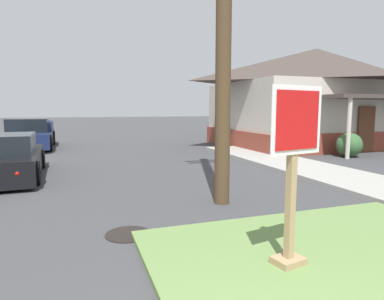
{
  "coord_description": "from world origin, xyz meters",
  "views": [
    {
      "loc": [
        -1.12,
        -0.8,
        1.94
      ],
      "look_at": [
        0.85,
        4.92,
        1.19
      ],
      "focal_mm": 30.83,
      "sensor_mm": 36.0,
      "label": 1
    }
  ],
  "objects": [
    {
      "name": "stop_sign",
      "position": [
        1.22,
        2.38,
        1.14
      ],
      "size": [
        0.77,
        0.35,
        2.13
      ],
      "color": "#A3845B",
      "rests_on": "grass_corner_patch"
    },
    {
      "name": "sidewalk_strip",
      "position": [
        5.71,
        5.58,
        0.06
      ],
      "size": [
        2.2,
        16.48,
        0.12
      ],
      "primitive_type": "cube",
      "color": "#9E9B93",
      "rests_on": "ground"
    },
    {
      "name": "corner_house",
      "position": [
        10.94,
        13.94,
        2.62
      ],
      "size": [
        10.18,
        8.48,
        5.1
      ],
      "color": "brown",
      "rests_on": "ground"
    },
    {
      "name": "pickup_truck_navy",
      "position": [
        -3.4,
        16.94,
        0.62
      ],
      "size": [
        2.22,
        5.07,
        1.48
      ],
      "color": "#19234C",
      "rests_on": "ground"
    },
    {
      "name": "parked_sedan_black",
      "position": [
        -3.13,
        9.52,
        0.54
      ],
      "size": [
        2.07,
        4.29,
        1.25
      ],
      "color": "black",
      "rests_on": "ground"
    },
    {
      "name": "manhole_cover",
      "position": [
        -0.46,
        4.17,
        0.01
      ],
      "size": [
        0.7,
        0.7,
        0.02
      ],
      "primitive_type": "cylinder",
      "color": "black",
      "rests_on": "ground"
    },
    {
      "name": "shrub_near_porch",
      "position": [
        9.22,
        9.66,
        0.49
      ],
      "size": [
        1.0,
        1.0,
        0.99
      ],
      "primitive_type": "ellipsoid",
      "color": "#376035",
      "rests_on": "ground"
    }
  ]
}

